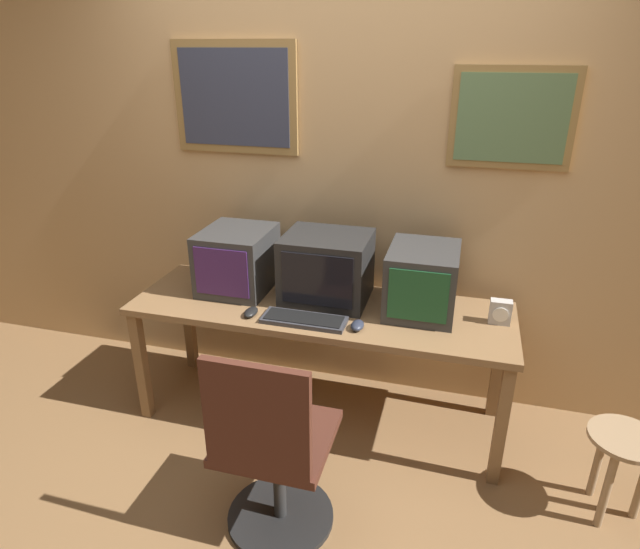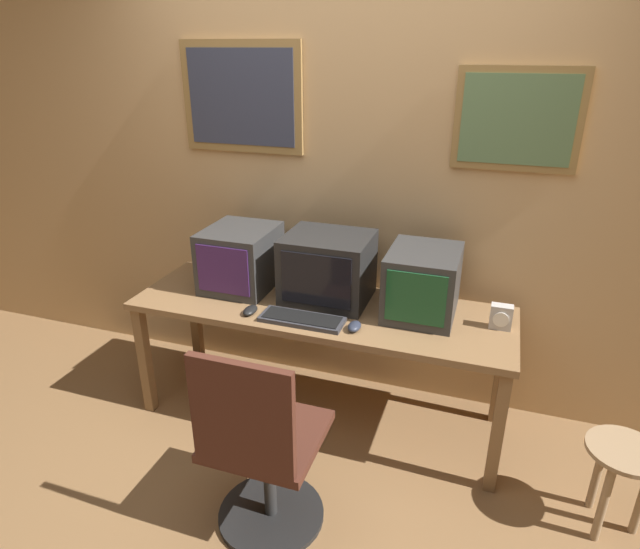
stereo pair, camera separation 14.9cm
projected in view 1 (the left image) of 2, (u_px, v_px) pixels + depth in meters
The scene contains 11 objects.
wall_back at pixel (341, 175), 2.98m from camera, with size 8.00×0.08×2.60m.
desk at pixel (320, 318), 2.86m from camera, with size 2.01×0.64×0.70m.
monitor_left at pixel (237, 260), 2.97m from camera, with size 0.37×0.42×0.34m.
monitor_center at pixel (327, 268), 2.84m from camera, with size 0.45×0.39×0.36m.
monitor_right at pixel (422, 280), 2.72m from camera, with size 0.35×0.43×0.34m.
keyboard_main at pixel (304, 320), 2.66m from camera, with size 0.42×0.15×0.03m.
mouse_near_keyboard at pixel (357, 325), 2.59m from camera, with size 0.06×0.10×0.04m.
mouse_far_corner at pixel (251, 312), 2.72m from camera, with size 0.06×0.11×0.03m.
desk_clock at pixel (500, 312), 2.63m from camera, with size 0.10×0.06×0.12m.
office_chair at pixel (273, 457), 2.20m from camera, with size 0.48×0.48×0.94m.
side_stool at pixel (621, 456), 2.33m from camera, with size 0.31×0.31×0.43m.
Camera 1 is at (0.68, -1.48, 1.97)m, focal length 30.00 mm.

